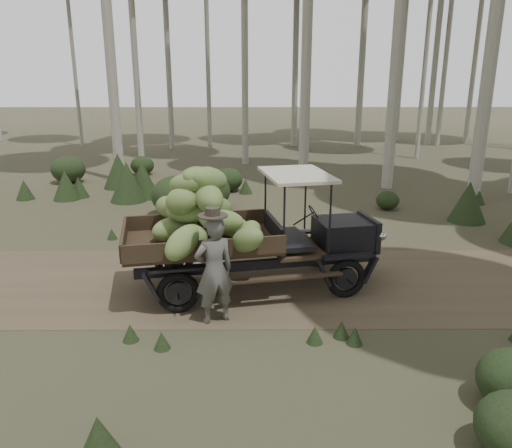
# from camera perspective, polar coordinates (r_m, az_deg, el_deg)

# --- Properties ---
(ground) EXTENTS (120.00, 120.00, 0.00)m
(ground) POSITION_cam_1_polar(r_m,az_deg,el_deg) (10.61, -8.21, -6.74)
(ground) COLOR #473D2B
(ground) RESTS_ON ground
(dirt_track) EXTENTS (70.00, 4.00, 0.01)m
(dirt_track) POSITION_cam_1_polar(r_m,az_deg,el_deg) (10.61, -8.21, -6.72)
(dirt_track) COLOR brown
(dirt_track) RESTS_ON ground
(banana_truck) EXTENTS (5.34, 3.05, 2.64)m
(banana_truck) POSITION_cam_1_polar(r_m,az_deg,el_deg) (9.71, -3.54, 0.66)
(banana_truck) COLOR black
(banana_truck) RESTS_ON ground
(farmer) EXTENTS (0.83, 0.71, 2.08)m
(farmer) POSITION_cam_1_polar(r_m,az_deg,el_deg) (8.62, -4.81, -5.17)
(farmer) COLOR #52514B
(farmer) RESTS_ON ground
(undergrowth) EXTENTS (22.51, 23.65, 1.39)m
(undergrowth) POSITION_cam_1_polar(r_m,az_deg,el_deg) (12.45, -9.28, -0.48)
(undergrowth) COLOR #233319
(undergrowth) RESTS_ON ground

